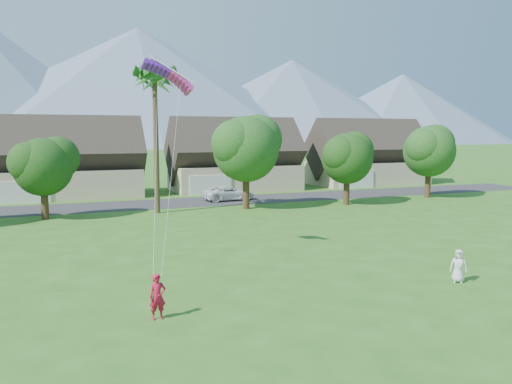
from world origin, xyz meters
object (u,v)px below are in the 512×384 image
kite_flyer (157,297)px  parafoil_kite (169,74)px  watcher (458,266)px  parked_car (229,193)px

kite_flyer → parafoil_kite: (2.30, 8.34, 9.13)m
parafoil_kite → watcher: bearing=-31.2°
watcher → parked_car: watcher is taller
parked_car → parafoil_kite: 26.13m
kite_flyer → parked_car: kite_flyer is taller
watcher → parked_car: bearing=132.6°
parafoil_kite → kite_flyer: bearing=-99.6°
kite_flyer → parked_car: (12.73, 30.45, -0.12)m
watcher → parafoil_kite: bearing=-176.6°
kite_flyer → parked_car: size_ratio=0.32×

